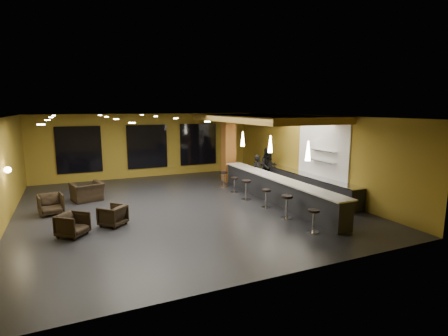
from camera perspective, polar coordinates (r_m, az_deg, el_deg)
name	(u,v)px	position (r m, az deg, el deg)	size (l,w,h in m)	color
floor	(183,207)	(13.99, -6.70, -6.36)	(12.00, 13.00, 0.10)	black
ceiling	(181,115)	(13.44, -7.01, 8.55)	(12.00, 13.00, 0.10)	black
wall_back	(147,145)	(19.90, -12.49, 3.61)	(12.00, 0.10, 3.50)	olive
wall_front	(272,205)	(7.73, 7.86, -5.99)	(12.00, 0.10, 3.50)	olive
wall_right	(309,154)	(16.42, 13.76, 2.27)	(0.10, 13.00, 3.50)	olive
wood_soffit	(260,118)	(15.97, 5.89, 8.09)	(3.60, 8.00, 0.28)	olive
window_left	(79,150)	(19.41, -22.59, 2.78)	(2.20, 0.06, 2.40)	black
window_center	(147,147)	(19.80, -12.42, 3.44)	(2.20, 0.06, 2.40)	black
window_right	(198,144)	(20.61, -4.21, 3.89)	(2.20, 0.06, 2.40)	black
tile_backsplash	(322,151)	(15.56, 15.78, 2.70)	(0.06, 3.20, 2.40)	white
bar_counter	(276,190)	(14.47, 8.44, -3.60)	(0.60, 8.00, 1.00)	black
bar_top	(276,178)	(14.36, 8.49, -1.56)	(0.78, 8.10, 0.05)	silver
prep_counter	(308,185)	(16.01, 13.52, -2.71)	(0.70, 6.00, 0.86)	black
prep_top	(308,175)	(15.92, 13.59, -1.11)	(0.72, 6.00, 0.03)	silver
wall_shelf_lower	(323,161)	(15.37, 15.79, 1.11)	(0.30, 1.50, 0.03)	silver
wall_shelf_upper	(323,150)	(15.31, 15.87, 2.77)	(0.30, 1.50, 0.03)	silver
column	(229,148)	(18.24, 0.76, 3.29)	(0.60, 0.60, 3.50)	brown
wall_sconce	(8,170)	(13.63, -31.85, -0.26)	(0.22, 0.22, 0.22)	#FFE5B2
pendant_0	(308,151)	(12.53, 13.56, 2.74)	(0.20, 0.20, 0.70)	white
pendant_1	(270,144)	(14.58, 7.56, 3.91)	(0.20, 0.20, 0.70)	white
pendant_2	(243,139)	(16.75, 3.07, 4.75)	(0.20, 0.20, 0.70)	white
staff_a	(258,172)	(16.72, 5.56, -0.62)	(0.59, 0.39, 1.62)	black
staff_b	(268,166)	(17.77, 7.20, 0.31)	(0.89, 0.69, 1.83)	black
staff_c	(267,167)	(18.00, 7.07, 0.09)	(0.79, 0.51, 1.61)	black
armchair_a	(73,225)	(11.60, -23.48, -8.50)	(0.75, 0.77, 0.71)	black
armchair_b	(113,215)	(12.13, -17.72, -7.40)	(0.73, 0.75, 0.68)	black
armchair_c	(51,204)	(14.19, -26.43, -5.33)	(0.81, 0.83, 0.76)	black
armchair_d	(87,192)	(15.60, -21.44, -3.64)	(1.17, 1.02, 0.76)	black
bar_stool_0	(314,218)	(11.25, 14.41, -7.89)	(0.38, 0.38, 0.74)	silver
bar_stool_1	(287,204)	(12.43, 10.21, -5.76)	(0.42, 0.42, 0.83)	silver
bar_stool_2	(266,196)	(13.62, 6.91, -4.56)	(0.37, 0.37, 0.73)	silver
bar_stool_3	(246,187)	(14.67, 3.64, -3.17)	(0.42, 0.42, 0.84)	silver
bar_stool_4	(234,183)	(15.91, 1.72, -2.42)	(0.36, 0.36, 0.71)	silver
bar_stool_5	(224,177)	(17.04, -0.05, -1.50)	(0.38, 0.38, 0.75)	silver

